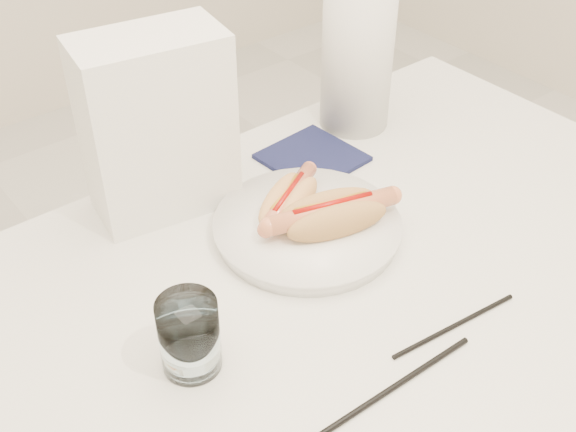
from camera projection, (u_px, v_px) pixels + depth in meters
table at (343, 329)px, 0.95m from camera, size 1.20×0.80×0.75m
plate at (307, 229)px, 1.00m from camera, size 0.26×0.26×0.02m
hotdog_left at (289, 201)px, 1.00m from camera, size 0.15×0.11×0.04m
hotdog_right at (332, 215)px, 0.97m from camera, size 0.18×0.11×0.05m
water_glass at (189, 335)px, 0.79m from camera, size 0.07×0.07×0.09m
chopstick_near at (397, 385)px, 0.80m from camera, size 0.22×0.02×0.01m
chopstick_far at (455, 326)px, 0.87m from camera, size 0.19×0.03×0.01m
napkin_box at (157, 126)px, 0.98m from camera, size 0.21×0.14×0.26m
navy_napkin at (312, 158)px, 1.15m from camera, size 0.15×0.15×0.01m
paper_towel_roll at (358, 52)px, 1.17m from camera, size 0.15×0.15×0.26m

